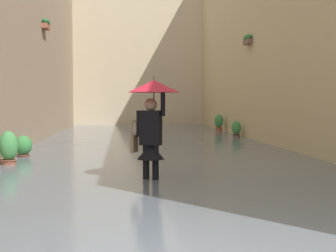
% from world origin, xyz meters
% --- Properties ---
extents(ground_plane, '(60.00, 60.00, 0.00)m').
position_xyz_m(ground_plane, '(0.00, -11.89, 0.00)').
color(ground_plane, gray).
extents(flood_water, '(8.51, 29.78, 0.21)m').
position_xyz_m(flood_water, '(0.00, -11.89, 0.10)').
color(flood_water, slate).
rests_on(flood_water, ground_plane).
extents(building_facade_left, '(2.04, 27.78, 9.87)m').
position_xyz_m(building_facade_left, '(-4.75, -11.89, 4.93)').
color(building_facade_left, tan).
rests_on(building_facade_left, ground_plane).
extents(building_facade_right, '(2.04, 27.78, 8.15)m').
position_xyz_m(building_facade_right, '(4.75, -11.89, 4.08)').
color(building_facade_right, gray).
rests_on(building_facade_right, ground_plane).
extents(building_facade_far, '(11.31, 1.80, 8.24)m').
position_xyz_m(building_facade_far, '(0.00, -24.68, 4.12)').
color(building_facade_far, beige).
rests_on(building_facade_far, ground_plane).
extents(person_wading, '(0.96, 0.96, 2.09)m').
position_xyz_m(person_wading, '(0.44, -4.71, 1.44)').
color(person_wading, '#4C4233').
rests_on(person_wading, ground_plane).
extents(potted_plant_near_right, '(0.42, 0.42, 0.96)m').
position_xyz_m(potted_plant_near_right, '(3.55, -7.00, 0.52)').
color(potted_plant_near_right, brown).
rests_on(potted_plant_near_right, ground_plane).
extents(potted_plant_near_left, '(0.38, 0.38, 0.84)m').
position_xyz_m(potted_plant_near_left, '(-3.58, -14.34, 0.45)').
color(potted_plant_near_left, brown).
rests_on(potted_plant_near_left, ground_plane).
extents(potted_plant_far_right, '(0.46, 0.46, 0.75)m').
position_xyz_m(potted_plant_far_right, '(3.54, -8.52, 0.43)').
color(potted_plant_far_right, brown).
rests_on(potted_plant_far_right, ground_plane).
extents(potted_plant_far_left, '(0.42, 0.42, 1.02)m').
position_xyz_m(potted_plant_far_left, '(-3.52, -17.41, 0.57)').
color(potted_plant_far_left, '#9E563D').
rests_on(potted_plant_far_left, ground_plane).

